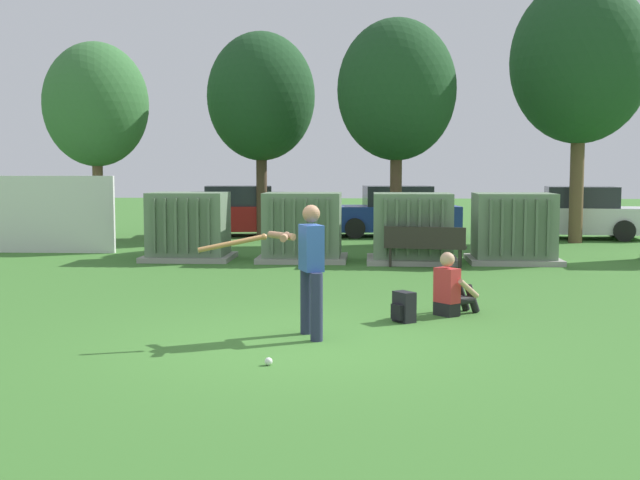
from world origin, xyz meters
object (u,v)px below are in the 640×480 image
at_px(backpack, 404,307).
at_px(batter, 307,264).
at_px(transformer_mid_east, 412,229).
at_px(transformer_mid_west, 303,228).
at_px(parked_car_leftmost, 235,213).
at_px(transformer_east, 513,229).
at_px(park_bench, 425,244).
at_px(sports_ball, 269,361).
at_px(parked_car_left_of_center, 394,213).
at_px(parked_car_right_of_center, 577,214).
at_px(transformer_west, 189,227).
at_px(seated_spectator, 452,290).

bearing_deg(backpack, batter, -138.28).
bearing_deg(transformer_mid_east, transformer_mid_west, 176.20).
xyz_separation_m(transformer_mid_east, parked_car_leftmost, (-5.37, 7.14, -0.04)).
relative_size(transformer_east, parked_car_leftmost, 0.48).
xyz_separation_m(transformer_mid_west, backpack, (2.10, -7.59, -0.57)).
bearing_deg(transformer_mid_west, park_bench, -22.28).
bearing_deg(sports_ball, transformer_mid_west, 92.69).
distance_m(parked_car_left_of_center, parked_car_right_of_center, 5.70).
relative_size(transformer_west, park_bench, 1.14).
height_order(sports_ball, seated_spectator, seated_spectator).
relative_size(transformer_mid_east, park_bench, 1.14).
distance_m(transformer_west, backpack, 9.06).
bearing_deg(parked_car_right_of_center, batter, -115.25).
height_order(transformer_east, parked_car_leftmost, same).
bearing_deg(backpack, transformer_west, 122.42).
distance_m(transformer_west, parked_car_leftmost, 6.92).
xyz_separation_m(transformer_west, park_bench, (5.57, -1.21, -0.25)).
xyz_separation_m(park_bench, parked_car_left_of_center, (-0.47, 8.28, 0.22)).
distance_m(transformer_west, parked_car_left_of_center, 8.72).
bearing_deg(batter, transformer_mid_west, 95.21).
bearing_deg(batter, transformer_west, 111.96).
xyz_separation_m(sports_ball, seated_spectator, (2.36, 3.30, 0.33)).
relative_size(transformer_mid_west, sports_ball, 23.33).
height_order(park_bench, seated_spectator, seated_spectator).
relative_size(batter, parked_car_leftmost, 0.40).
height_order(park_bench, batter, batter).
distance_m(transformer_mid_east, parked_car_left_of_center, 7.30).
relative_size(seated_spectator, parked_car_right_of_center, 0.22).
relative_size(transformer_mid_west, parked_car_leftmost, 0.48).
distance_m(transformer_mid_east, seated_spectator, 6.82).
distance_m(transformer_mid_east, batter, 8.76).
bearing_deg(transformer_east, transformer_west, 179.34).
bearing_deg(parked_car_leftmost, seated_spectator, -68.02).
bearing_deg(parked_car_left_of_center, sports_ball, -96.13).
distance_m(sports_ball, seated_spectator, 4.07).
bearing_deg(transformer_mid_east, transformer_east, 3.22).
bearing_deg(parked_car_left_of_center, transformer_west, -125.78).
bearing_deg(seated_spectator, transformer_mid_east, 92.20).
bearing_deg(parked_car_right_of_center, transformer_mid_east, -128.89).
bearing_deg(backpack, transformer_east, 69.38).
relative_size(sports_ball, seated_spectator, 0.09).
height_order(backpack, parked_car_left_of_center, parked_car_left_of_center).
height_order(transformer_mid_west, sports_ball, transformer_mid_west).
distance_m(transformer_mid_west, parked_car_leftmost, 7.51).
bearing_deg(transformer_mid_east, parked_car_right_of_center, 51.11).
bearing_deg(park_bench, batter, -104.92).
height_order(sports_ball, backpack, backpack).
relative_size(sports_ball, backpack, 0.20).
height_order(transformer_west, transformer_mid_west, same).
distance_m(parked_car_leftmost, parked_car_left_of_center, 5.14).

